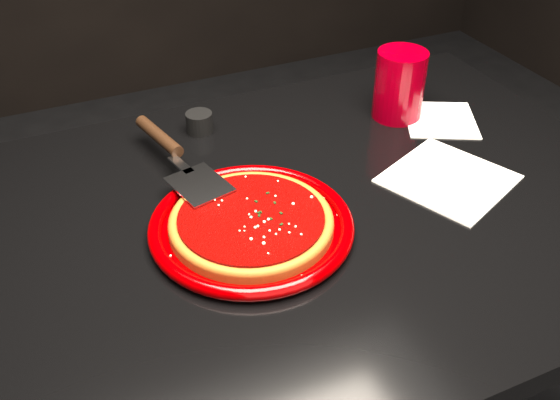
% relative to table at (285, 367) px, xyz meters
% --- Properties ---
extents(table, '(1.20, 0.80, 0.75)m').
position_rel_table_xyz_m(table, '(0.00, 0.00, 0.00)').
color(table, black).
rests_on(table, floor).
extents(plate, '(0.39, 0.39, 0.02)m').
position_rel_table_xyz_m(plate, '(-0.07, -0.02, 0.39)').
color(plate, '#750000').
rests_on(plate, table).
extents(pizza_crust, '(0.31, 0.31, 0.01)m').
position_rel_table_xyz_m(pizza_crust, '(-0.07, -0.02, 0.39)').
color(pizza_crust, brown).
rests_on(pizza_crust, plate).
extents(pizza_crust_rim, '(0.31, 0.31, 0.02)m').
position_rel_table_xyz_m(pizza_crust_rim, '(-0.07, -0.02, 0.40)').
color(pizza_crust_rim, brown).
rests_on(pizza_crust_rim, plate).
extents(pizza_sauce, '(0.28, 0.28, 0.01)m').
position_rel_table_xyz_m(pizza_sauce, '(-0.07, -0.02, 0.40)').
color(pizza_sauce, '#730201').
rests_on(pizza_sauce, plate).
extents(parmesan_dusting, '(0.21, 0.21, 0.01)m').
position_rel_table_xyz_m(parmesan_dusting, '(-0.07, -0.02, 0.41)').
color(parmesan_dusting, beige).
rests_on(parmesan_dusting, plate).
extents(basil_flecks, '(0.19, 0.19, 0.00)m').
position_rel_table_xyz_m(basil_flecks, '(-0.07, -0.02, 0.41)').
color(basil_flecks, black).
rests_on(basil_flecks, plate).
extents(pizza_server, '(0.16, 0.34, 0.02)m').
position_rel_table_xyz_m(pizza_server, '(-0.12, 0.16, 0.41)').
color(pizza_server, silver).
rests_on(pizza_server, plate).
extents(cup, '(0.10, 0.10, 0.13)m').
position_rel_table_xyz_m(cup, '(0.32, 0.19, 0.44)').
color(cup, '#8F000D').
rests_on(cup, table).
extents(napkin_a, '(0.24, 0.24, 0.00)m').
position_rel_table_xyz_m(napkin_a, '(0.28, -0.03, 0.38)').
color(napkin_a, white).
rests_on(napkin_a, table).
extents(napkin_b, '(0.18, 0.18, 0.00)m').
position_rel_table_xyz_m(napkin_b, '(0.39, 0.14, 0.38)').
color(napkin_b, white).
rests_on(napkin_b, table).
extents(ramekin, '(0.06, 0.06, 0.04)m').
position_rel_table_xyz_m(ramekin, '(-0.04, 0.29, 0.39)').
color(ramekin, black).
rests_on(ramekin, table).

